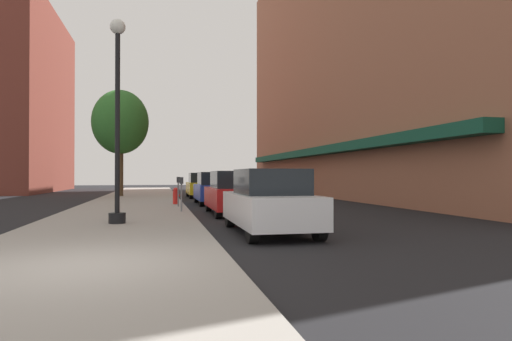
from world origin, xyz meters
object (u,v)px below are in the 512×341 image
object	(u,v)px
car_red	(233,193)
car_yellow	(201,185)
fire_hydrant	(176,196)
car_white	(270,202)
parking_meter_far	(181,190)
car_blue	(214,189)
parking_meter_near	(178,188)
tree_near	(120,122)
lamppost	(117,116)

from	to	relation	value
car_red	car_yellow	world-z (taller)	same
fire_hydrant	car_white	distance (m)	10.78
parking_meter_far	car_yellow	world-z (taller)	car_yellow
parking_meter_far	car_yellow	size ratio (longest dim) A/B	0.30
car_red	car_blue	size ratio (longest dim) A/B	1.00
fire_hydrant	parking_meter_far	xyz separation A→B (m)	(0.05, -4.54, 0.43)
parking_meter_near	car_red	size ratio (longest dim) A/B	0.30
car_blue	car_yellow	world-z (taller)	same
car_white	car_yellow	bearing A→B (deg)	89.00
fire_hydrant	car_red	size ratio (longest dim) A/B	0.18
parking_meter_far	car_white	bearing A→B (deg)	-72.13
car_white	car_red	world-z (taller)	same
parking_meter_far	tree_near	size ratio (longest dim) A/B	0.19
parking_meter_near	parking_meter_far	size ratio (longest dim) A/B	1.00
car_red	car_blue	world-z (taller)	same
car_blue	car_red	bearing A→B (deg)	-87.86
parking_meter_far	tree_near	xyz separation A→B (m)	(-3.36, 13.87, 4.08)
lamppost	car_blue	size ratio (longest dim) A/B	1.37
lamppost	car_yellow	bearing A→B (deg)	76.67
parking_meter_near	car_white	distance (m)	9.14
lamppost	parking_meter_far	world-z (taller)	lamppost
parking_meter_far	car_red	xyz separation A→B (m)	(1.95, -0.32, -0.14)
parking_meter_near	car_yellow	bearing A→B (deg)	79.01
lamppost	car_yellow	world-z (taller)	lamppost
parking_meter_far	parking_meter_near	bearing A→B (deg)	90.00
parking_meter_near	car_white	size ratio (longest dim) A/B	0.30
lamppost	fire_hydrant	xyz separation A→B (m)	(1.97, 8.36, -2.68)
car_white	car_red	xyz separation A→B (m)	(0.00, 5.72, 0.00)
tree_near	car_red	xyz separation A→B (m)	(5.31, -14.20, -4.22)
parking_meter_near	car_red	distance (m)	3.76
parking_meter_near	tree_near	size ratio (longest dim) A/B	0.19
fire_hydrant	tree_near	distance (m)	10.88
lamppost	parking_meter_far	distance (m)	4.88
fire_hydrant	car_red	world-z (taller)	car_red
car_blue	tree_near	bearing A→B (deg)	125.41
parking_meter_near	car_white	bearing A→B (deg)	-77.68
tree_near	car_yellow	world-z (taller)	tree_near
car_red	car_yellow	bearing A→B (deg)	91.26
lamppost	fire_hydrant	distance (m)	9.00
fire_hydrant	car_blue	bearing A→B (deg)	31.98
parking_meter_near	car_red	xyz separation A→B (m)	(1.95, -3.21, -0.14)
fire_hydrant	car_blue	xyz separation A→B (m)	(2.00, 1.25, 0.29)
fire_hydrant	parking_meter_far	distance (m)	4.56
lamppost	parking_meter_near	world-z (taller)	lamppost
car_white	car_yellow	xyz separation A→B (m)	(0.00, 18.97, 0.00)
fire_hydrant	car_white	xyz separation A→B (m)	(2.00, -10.58, 0.29)
parking_meter_near	car_white	xyz separation A→B (m)	(1.95, -8.93, -0.14)
tree_near	car_yellow	xyz separation A→B (m)	(5.31, -0.95, -4.22)
fire_hydrant	tree_near	world-z (taller)	tree_near
tree_near	parking_meter_far	bearing A→B (deg)	-76.39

